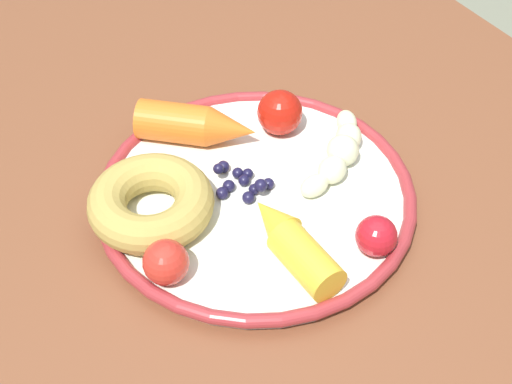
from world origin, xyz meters
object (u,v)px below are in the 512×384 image
Objects in this scene: dining_table at (249,274)px; carrot_yellow at (295,241)px; plate at (256,194)px; tomato_far at (280,112)px; carrot_orange at (197,125)px; tomato_mid at (166,262)px; tomato_near at (376,236)px; donut at (151,202)px; blueberry_pile at (241,182)px; banana at (339,152)px.

carrot_yellow is at bearing -177.64° from dining_table.
tomato_far is at bearing -45.57° from plate.
carrot_orange is 0.17m from tomato_mid.
tomato_far reaches higher than tomato_near.
carrot_yellow is (-0.07, -0.00, 0.12)m from dining_table.
carrot_orange is at bearing 70.77° from tomato_far.
carrot_yellow is 0.16m from tomato_far.
carrot_orange is 0.10m from donut.
carrot_yellow is 1.79× the size of blueberry_pile.
carrot_orange is at bearing 17.89° from tomato_near.
dining_table is 33.59× the size of tomato_mid.
dining_table is 0.16m from tomato_far.
tomato_near reaches higher than carrot_yellow.
tomato_near is (-0.10, 0.04, 0.00)m from banana.
carrot_yellow is 3.11× the size of tomato_near.
blueberry_pile reaches higher than plate.
donut is at bearing 48.03° from tomato_near.
banana is 2.43× the size of tomato_far.
carrot_orange reaches higher than carrot_yellow.
carrot_yellow is (-0.07, 0.10, 0.00)m from banana.
dining_table is 28.43× the size of tomato_far.
tomato_far reaches higher than carrot_yellow.
dining_table is 11.29× the size of carrot_orange.
banana is at bearing -133.55° from carrot_orange.
dining_table is 0.16m from tomato_mid.
tomato_near is at bearing -148.12° from dining_table.
tomato_far is at bearing 18.67° from banana.
tomato_mid reaches higher than blueberry_pile.
tomato_near is at bearing -162.11° from carrot_orange.
banana is at bearing -98.34° from donut.
plate is 0.08m from carrot_yellow.
tomato_mid is at bearing 122.05° from tomato_far.
donut is at bearing 70.91° from dining_table.
tomato_near is at bearing -153.52° from blueberry_pile.
tomato_mid is at bearing 119.73° from blueberry_pile.
plate is 2.59× the size of carrot_orange.
carrot_yellow is at bearing -178.69° from carrot_orange.
tomato_far reaches higher than banana.
tomato_mid is at bearing 68.97° from tomato_near.
blueberry_pile is (0.01, 0.01, 0.01)m from plate.
dining_table is at bearing -179.46° from carrot_orange.
carrot_orange is at bearing 8.29° from plate.
carrot_yellow is at bearing -107.36° from tomato_mid.
carrot_orange reaches higher than tomato_near.
dining_table is at bearing -109.09° from donut.
carrot_yellow reaches higher than banana.
dining_table is 0.11m from blueberry_pile.
donut is 2.47× the size of tomato_far.
tomato_near is 0.93× the size of tomato_mid.
blueberry_pile is (0.02, 0.09, -0.01)m from banana.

